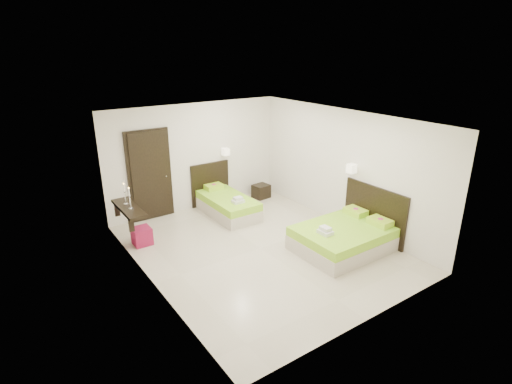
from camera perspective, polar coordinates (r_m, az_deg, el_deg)
floor at (r=8.15m, az=0.63°, el=-8.02°), size 5.50×5.50×0.00m
bed_single at (r=9.70m, az=-4.31°, el=-1.58°), size 1.05×1.75×1.45m
bed_double at (r=8.23m, az=12.69°, el=-6.11°), size 1.84×1.56×1.51m
nightstand at (r=10.71m, az=0.73°, el=0.11°), size 0.44×0.40×0.36m
ottoman at (r=8.56m, az=-15.99°, el=-6.07°), size 0.36×0.36×0.36m
door at (r=9.47m, az=-14.90°, el=2.27°), size 1.02×0.15×2.14m
console_shelf at (r=8.31m, az=-17.78°, el=-2.26°), size 0.35×1.20×0.78m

